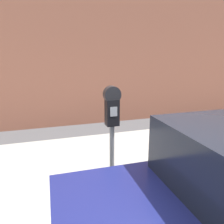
% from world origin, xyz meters
% --- Properties ---
extents(sidewalk, '(24.00, 2.80, 0.11)m').
position_xyz_m(sidewalk, '(0.00, 2.20, 0.05)').
color(sidewalk, '#ADAAA3').
rests_on(sidewalk, ground_plane).
extents(building_facade, '(24.00, 0.30, 6.62)m').
position_xyz_m(building_facade, '(0.00, 5.04, 3.31)').
color(building_facade, '#935642').
rests_on(building_facade, ground_plane).
extents(parking_meter, '(0.23, 0.15, 1.52)m').
position_xyz_m(parking_meter, '(0.05, 1.32, 1.19)').
color(parking_meter, slate).
rests_on(parking_meter, sidewalk).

